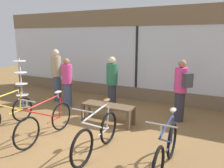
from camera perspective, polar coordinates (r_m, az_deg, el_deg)
ground_plane at (r=5.10m, az=-8.38°, el=-13.99°), size 24.00×24.00×0.00m
shop_back_wall at (r=7.76m, az=6.51°, el=7.72°), size 12.00×0.08×3.20m
bicycle_far_left at (r=6.09m, az=-25.73°, el=-6.88°), size 0.46×1.65×1.02m
bicycle_left at (r=5.15m, az=-16.80°, el=-9.40°), size 0.46×1.75×1.03m
bicycle_right at (r=4.35m, az=-3.91°, el=-13.15°), size 0.46×1.69×1.03m
bicycle_far_right at (r=3.93m, az=13.93°, el=-16.49°), size 0.46×1.68×1.03m
accessory_rack at (r=7.81m, az=-22.54°, el=-0.46°), size 0.48×0.48×1.57m
display_bench at (r=5.78m, az=-1.13°, el=-6.29°), size 1.40×0.44×0.50m
customer_near_rack at (r=7.21m, az=-11.59°, el=0.64°), size 0.45×0.45×1.57m
customer_by_window at (r=6.02m, az=17.56°, el=-1.23°), size 0.56×0.53×1.67m
customer_mid_floor at (r=6.66m, az=0.01°, el=0.39°), size 0.36×0.36×1.66m
customer_near_bench at (r=7.85m, az=-14.28°, el=2.53°), size 0.48×0.48×1.82m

